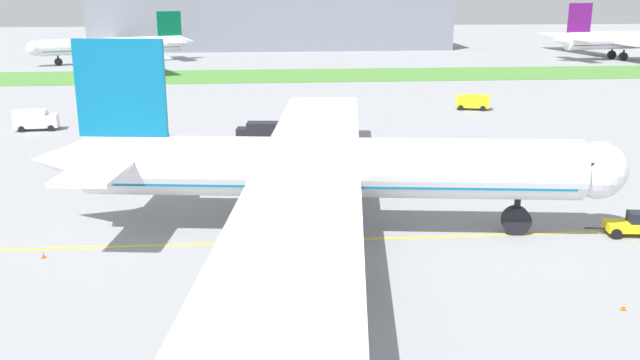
% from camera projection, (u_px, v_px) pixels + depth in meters
% --- Properties ---
extents(ground_plane, '(600.00, 600.00, 0.00)m').
position_uv_depth(ground_plane, '(282.00, 232.00, 61.65)').
color(ground_plane, gray).
rests_on(ground_plane, ground).
extents(apron_taxi_line, '(280.00, 0.36, 0.01)m').
position_uv_depth(apron_taxi_line, '(283.00, 242.00, 59.35)').
color(apron_taxi_line, yellow).
rests_on(apron_taxi_line, ground).
extents(grass_median_strip, '(320.00, 24.00, 0.10)m').
position_uv_depth(grass_median_strip, '(266.00, 76.00, 163.52)').
color(grass_median_strip, '#4C8438').
rests_on(grass_median_strip, ground).
extents(airliner_foreground, '(51.35, 82.09, 16.64)m').
position_uv_depth(airliner_foreground, '(322.00, 169.00, 60.42)').
color(airliner_foreground, white).
rests_on(airliner_foreground, ground).
extents(pushback_tug, '(5.90, 2.78, 2.10)m').
position_uv_depth(pushback_tug, '(631.00, 225.00, 60.59)').
color(pushback_tug, yellow).
rests_on(pushback_tug, ground).
extents(ground_crew_wingwalker_port, '(0.56, 0.42, 1.72)m').
position_uv_depth(ground_crew_wingwalker_port, '(283.00, 188.00, 71.04)').
color(ground_crew_wingwalker_port, black).
rests_on(ground_crew_wingwalker_port, ground).
extents(ground_crew_marshaller_front, '(0.47, 0.49, 1.65)m').
position_uv_depth(ground_crew_marshaller_front, '(332.00, 230.00, 59.23)').
color(ground_crew_marshaller_front, black).
rests_on(ground_crew_marshaller_front, ground).
extents(traffic_cone_near_nose, '(0.36, 0.36, 0.58)m').
position_uv_depth(traffic_cone_near_nose, '(624.00, 306.00, 46.90)').
color(traffic_cone_near_nose, '#F2590C').
rests_on(traffic_cone_near_nose, ground).
extents(traffic_cone_port_wing, '(0.36, 0.36, 0.58)m').
position_uv_depth(traffic_cone_port_wing, '(43.00, 255.00, 55.76)').
color(traffic_cone_port_wing, '#F2590C').
rests_on(traffic_cone_port_wing, ground).
extents(service_truck_baggage_loader, '(5.83, 3.17, 3.02)m').
position_uv_depth(service_truck_baggage_loader, '(259.00, 133.00, 94.42)').
color(service_truck_baggage_loader, black).
rests_on(service_truck_baggage_loader, ground).
extents(service_truck_fuel_bowser, '(6.33, 3.04, 3.03)m').
position_uv_depth(service_truck_fuel_bowser, '(35.00, 119.00, 103.37)').
color(service_truck_fuel_bowser, white).
rests_on(service_truck_fuel_bowser, ground).
extents(service_truck_catering_van, '(5.87, 3.51, 2.58)m').
position_uv_depth(service_truck_catering_van, '(473.00, 101.00, 120.03)').
color(service_truck_catering_van, yellow).
rests_on(service_truck_catering_van, ground).
extents(parked_airliner_far_centre, '(42.21, 69.41, 13.36)m').
position_uv_depth(parked_airliner_far_centre, '(116.00, 46.00, 189.22)').
color(parked_airliner_far_centre, white).
rests_on(parked_airliner_far_centre, ground).
extents(parked_airliner_far_right, '(47.13, 75.28, 15.62)m').
position_uv_depth(parked_airliner_far_right, '(626.00, 40.00, 196.69)').
color(parked_airliner_far_right, white).
rests_on(parked_airliner_far_right, ground).
extents(terminal_building, '(114.30, 20.00, 18.00)m').
position_uv_depth(terminal_building, '(273.00, 21.00, 226.83)').
color(terminal_building, gray).
rests_on(terminal_building, ground).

